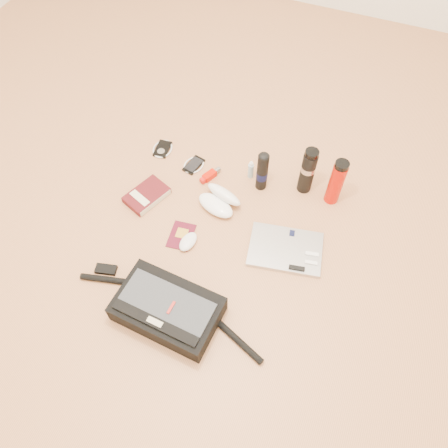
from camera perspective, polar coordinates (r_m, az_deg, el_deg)
The scene contains 14 objects.
ground at distance 1.85m, azimuth -1.74°, elevation -3.95°, with size 4.00×4.00×0.00m, color #BA7B4D.
messenger_bag at distance 1.70m, azimuth -7.42°, elevation -10.92°, with size 0.80×0.27×0.11m.
laptop at distance 1.86m, azimuth 8.06°, elevation -3.32°, with size 0.34×0.27×0.03m.
book at distance 2.03m, azimuth -10.05°, elevation 3.69°, with size 0.19×0.22×0.04m.
passport at distance 1.90m, azimuth -5.60°, elevation -1.51°, with size 0.12×0.15×0.01m.
mouse at distance 1.86m, azimuth -4.71°, elevation -2.32°, with size 0.08×0.11×0.03m.
sunglasses_case at distance 1.95m, azimuth -0.57°, elevation 3.15°, with size 0.22×0.20×0.11m.
ipod at distance 2.22m, azimuth -8.03°, elevation 9.68°, with size 0.10×0.12×0.01m.
phone at distance 2.13m, azimuth -3.97°, elevation 7.70°, with size 0.11×0.12×0.01m.
inhaler at distance 2.07m, azimuth -1.80°, elevation 6.40°, with size 0.07×0.12×0.03m.
spray_bottle at distance 2.06m, azimuth 3.52°, elevation 7.04°, with size 0.03×0.03×0.10m.
aerosol_can at distance 1.97m, azimuth 5.02°, elevation 6.90°, with size 0.06×0.06×0.22m.
thermos_black at distance 1.98m, azimuth 10.88°, elevation 6.85°, with size 0.08×0.08×0.25m.
thermos_red at distance 1.97m, azimuth 14.45°, elevation 5.31°, with size 0.08×0.08×0.25m.
Camera 1 is at (0.39, -0.82, 1.61)m, focal length 35.00 mm.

